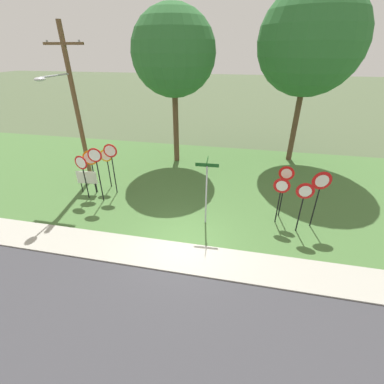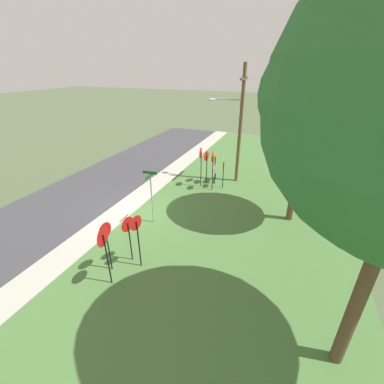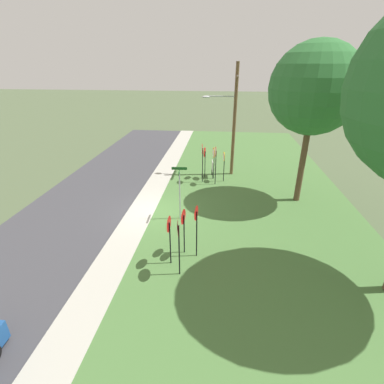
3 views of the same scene
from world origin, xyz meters
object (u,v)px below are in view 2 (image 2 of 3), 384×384
Objects in this scene: yield_sign_near_left at (137,230)px; yield_sign_far_left at (104,242)px; stop_sign_near_right at (207,160)px; notice_board at (215,171)px; stop_sign_far_center at (223,166)px; yield_sign_far_right at (106,236)px; oak_tree_left at (313,95)px; street_name_post at (151,193)px; utility_pole at (238,122)px; stop_sign_far_right at (215,161)px; stop_sign_far_left at (201,159)px; yield_sign_near_right at (128,229)px; stop_sign_near_left at (213,163)px.

yield_sign_near_left is 0.95× the size of yield_sign_far_left.
notice_board is at bearing 124.22° from stop_sign_near_right.
stop_sign_near_right is 1.54m from stop_sign_far_center.
oak_tree_left reaches higher than yield_sign_far_right.
street_name_post is at bearing -65.77° from oak_tree_left.
utility_pole is 0.88× the size of oak_tree_left.
yield_sign_far_left is 4.66m from street_name_post.
stop_sign_far_right reaches higher than notice_board.
stop_sign_far_left is 5.55m from street_name_post.
stop_sign_far_left is at bearing 179.84° from yield_sign_far_right.
yield_sign_far_right reaches higher than stop_sign_far_center.
street_name_post is at bearing -25.54° from stop_sign_far_right.
yield_sign_far_left is at bearing -10.19° from utility_pole.
stop_sign_far_center is at bearing 178.71° from yield_sign_near_right.
yield_sign_near_right is 0.97m from yield_sign_far_right.
oak_tree_left is at bearing 51.59° from notice_board.
notice_board is (-0.85, -0.85, -0.78)m from stop_sign_far_center.
notice_board is at bearing 164.30° from street_name_post.
yield_sign_near_right is 0.27× the size of utility_pole.
stop_sign_far_left is 0.35× the size of utility_pole.
utility_pole reaches higher than stop_sign_near_right.
oak_tree_left reaches higher than street_name_post.
stop_sign_far_left is at bearing -36.41° from notice_board.
stop_sign_near_left is 3.45m from utility_pole.
oak_tree_left is at bearing 70.20° from stop_sign_near_right.
stop_sign_near_left is 1.19× the size of yield_sign_far_right.
stop_sign_far_left is 1.29× the size of yield_sign_near_right.
yield_sign_far_right is at bearing -20.30° from yield_sign_near_right.
street_name_post is (5.19, -1.75, -0.20)m from stop_sign_near_left.
stop_sign_near_left is 1.00m from stop_sign_far_left.
yield_sign_far_right is 10.75m from notice_board.
street_name_post is 0.38× the size of utility_pole.
yield_sign_near_right is (8.59, -0.17, -0.44)m from stop_sign_far_left.
stop_sign_far_left reaches higher than stop_sign_near_left.
stop_sign_near_right is at bearing -60.65° from utility_pole.
stop_sign_near_left is at bearing -3.02° from stop_sign_far_right.
yield_sign_far_left is 0.87× the size of street_name_post.
utility_pole is (-12.06, 2.17, 2.41)m from yield_sign_far_left.
street_name_post is (-4.61, -0.63, -0.19)m from yield_sign_far_left.
stop_sign_far_right is 0.95× the size of yield_sign_near_left.
stop_sign_far_center is 0.73× the size of street_name_post.
stop_sign_far_left is 10.10m from yield_sign_far_left.
yield_sign_far_left is 2.13× the size of notice_board.
stop_sign_near_right is 0.89× the size of yield_sign_far_left.
stop_sign_far_right is at bearing -119.77° from oak_tree_left.
stop_sign_far_center is at bearing 46.61° from stop_sign_far_right.
utility_pole is at bearing 127.27° from stop_sign_near_right.
yield_sign_near_left reaches higher than stop_sign_far_right.
stop_sign_far_left reaches higher than yield_sign_near_left.
stop_sign_near_right is 8.53m from oak_tree_left.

